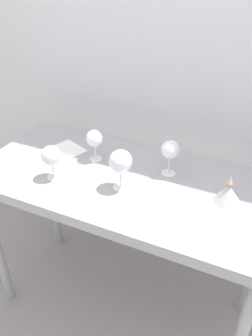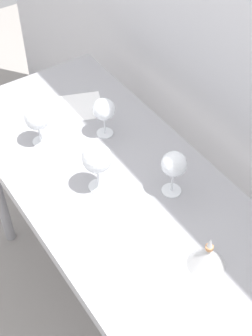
# 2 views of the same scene
# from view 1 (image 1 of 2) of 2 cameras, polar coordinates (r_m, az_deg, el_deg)

# --- Properties ---
(ground_plane) EXTENTS (6.00, 6.00, 0.00)m
(ground_plane) POSITION_cam_1_polar(r_m,az_deg,el_deg) (2.20, -0.30, -21.36)
(ground_plane) COLOR gray
(back_wall) EXTENTS (3.80, 0.04, 2.60)m
(back_wall) POSITION_cam_1_polar(r_m,az_deg,el_deg) (1.81, 6.54, 17.03)
(back_wall) COLOR silver
(back_wall) RESTS_ON ground_plane
(steel_counter) EXTENTS (1.40, 0.65, 0.90)m
(steel_counter) POSITION_cam_1_polar(r_m,az_deg,el_deg) (1.62, -0.47, -4.87)
(steel_counter) COLOR #9A9AA0
(steel_counter) RESTS_ON ground_plane
(wine_glass_far_left) EXTENTS (0.08, 0.08, 0.16)m
(wine_glass_far_left) POSITION_cam_1_polar(r_m,az_deg,el_deg) (1.66, -5.25, 4.81)
(wine_glass_far_left) COLOR white
(wine_glass_far_left) RESTS_ON steel_counter
(wine_glass_far_right) EXTENTS (0.09, 0.09, 0.17)m
(wine_glass_far_right) POSITION_cam_1_polar(r_m,az_deg,el_deg) (1.54, 7.38, 2.90)
(wine_glass_far_right) COLOR white
(wine_glass_far_right) RESTS_ON steel_counter
(wine_glass_near_center) EXTENTS (0.10, 0.10, 0.19)m
(wine_glass_near_center) POSITION_cam_1_polar(r_m,az_deg,el_deg) (1.43, -0.91, 1.03)
(wine_glass_near_center) COLOR white
(wine_glass_near_center) RESTS_ON steel_counter
(wine_glass_near_left) EXTENTS (0.09, 0.09, 0.16)m
(wine_glass_near_left) POSITION_cam_1_polar(r_m,az_deg,el_deg) (1.54, -12.35, 1.92)
(wine_glass_near_left) COLOR white
(wine_glass_near_left) RESTS_ON steel_counter
(tasting_sheet_upper) EXTENTS (0.25, 0.29, 0.00)m
(tasting_sheet_upper) POSITION_cam_1_polar(r_m,az_deg,el_deg) (1.79, -11.20, 2.45)
(tasting_sheet_upper) COLOR white
(tasting_sheet_upper) RESTS_ON steel_counter
(decanter_funnel) EXTENTS (0.11, 0.11, 0.13)m
(decanter_funnel) POSITION_cam_1_polar(r_m,az_deg,el_deg) (1.46, 16.61, -4.05)
(decanter_funnel) COLOR silver
(decanter_funnel) RESTS_ON steel_counter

